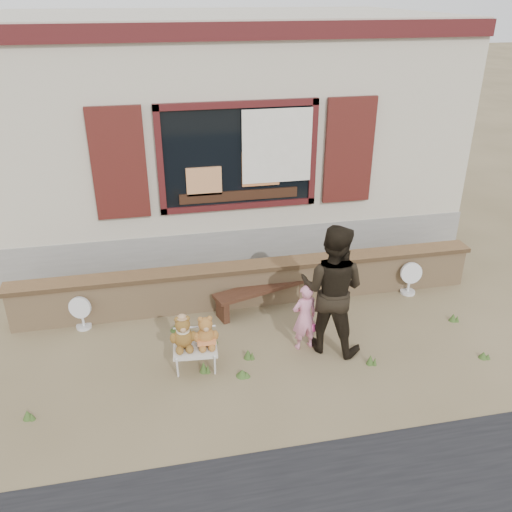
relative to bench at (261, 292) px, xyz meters
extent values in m
plane|color=brown|center=(-0.12, -0.80, -0.28)|extent=(80.00, 80.00, 0.00)
cube|color=#B9AE95|center=(-0.12, 3.70, 2.12)|extent=(8.00, 5.00, 3.20)
cube|color=gray|center=(-0.12, 3.70, 0.12)|extent=(8.04, 5.04, 0.80)
cube|color=black|center=(-0.12, 1.17, 1.77)|extent=(2.30, 0.04, 1.50)
cube|color=#461415|center=(-0.12, 1.15, 2.57)|extent=(2.50, 0.08, 0.10)
cube|color=#461415|center=(-0.12, 1.15, 0.97)|extent=(2.50, 0.08, 0.10)
cube|color=#461415|center=(-1.32, 1.15, 1.77)|extent=(0.10, 0.08, 1.70)
cube|color=#461415|center=(1.08, 1.15, 1.77)|extent=(0.10, 0.08, 1.70)
cube|color=#3E1811|center=(-1.92, 1.14, 1.77)|extent=(0.80, 0.07, 1.70)
cube|color=#3E1811|center=(1.68, 1.14, 1.77)|extent=(0.80, 0.07, 1.70)
cube|color=silver|center=(0.48, 1.10, 1.92)|extent=(1.10, 0.02, 1.15)
cube|color=#461415|center=(-0.12, 1.18, 3.57)|extent=(8.00, 0.12, 0.25)
cube|color=black|center=(-0.12, 1.14, 1.15)|extent=(1.90, 0.06, 0.16)
cube|color=tan|center=(-0.67, 1.14, 1.42)|extent=(0.55, 0.06, 0.45)
cube|color=#E08447|center=(0.23, 1.14, 1.57)|extent=(0.60, 0.06, 0.55)
cube|color=tan|center=(-0.12, 0.20, 0.02)|extent=(7.00, 0.30, 0.60)
cube|color=brown|center=(-0.12, 0.20, 0.35)|extent=(7.10, 0.36, 0.07)
cube|color=#351D12|center=(0.00, 0.00, 0.07)|extent=(1.50, 0.74, 0.06)
cube|color=#351D12|center=(-0.62, -0.19, -0.12)|extent=(0.17, 0.29, 0.31)
cube|color=#351D12|center=(0.62, 0.19, -0.12)|extent=(0.17, 0.29, 0.31)
cube|color=beige|center=(-1.12, -1.24, 0.04)|extent=(0.59, 0.53, 0.04)
cylinder|color=silver|center=(-1.37, -1.43, -0.13)|extent=(0.03, 0.03, 0.30)
cylinder|color=silver|center=(-0.90, -1.47, -0.13)|extent=(0.03, 0.03, 0.30)
cylinder|color=silver|center=(-1.33, -1.01, -0.13)|extent=(0.03, 0.03, 0.30)
cylinder|color=silver|center=(-0.87, -1.05, -0.13)|extent=(0.03, 0.03, 0.30)
imported|color=pink|center=(0.36, -1.09, 0.21)|extent=(0.38, 0.28, 0.96)
imported|color=black|center=(0.69, -1.14, 0.62)|extent=(1.10, 1.05, 1.80)
cylinder|color=silver|center=(-2.61, 0.00, -0.26)|extent=(0.22, 0.22, 0.04)
cylinder|color=silver|center=(-2.61, 0.00, -0.12)|extent=(0.04, 0.04, 0.28)
cylinder|color=silver|center=(-2.61, 0.00, 0.08)|extent=(0.33, 0.19, 0.32)
cylinder|color=silver|center=(2.40, -0.03, -0.25)|extent=(0.23, 0.23, 0.04)
cylinder|color=silver|center=(2.40, -0.03, -0.11)|extent=(0.04, 0.04, 0.30)
cylinder|color=silver|center=(2.40, -0.03, 0.11)|extent=(0.35, 0.14, 0.35)
cone|color=#3A5723|center=(-3.09, -1.78, -0.22)|extent=(0.12, 0.12, 0.11)
cone|color=#3A5723|center=(2.62, -1.81, -0.23)|extent=(0.12, 0.12, 0.09)
cone|color=#3A5723|center=(2.69, -0.91, -0.21)|extent=(0.11, 0.11, 0.12)
cone|color=#3A5723|center=(-1.04, -1.35, -0.20)|extent=(0.11, 0.11, 0.16)
cone|color=#3A5723|center=(-0.86, -0.74, -0.20)|extent=(0.15, 0.15, 0.15)
cone|color=#3A5723|center=(-1.31, -0.34, -0.22)|extent=(0.17, 0.17, 0.10)
cone|color=#3A5723|center=(-1.00, -0.58, -0.21)|extent=(0.15, 0.15, 0.13)
cone|color=#3A5723|center=(-0.43, -1.18, -0.21)|extent=(0.12, 0.12, 0.14)
cone|color=#3A5723|center=(-0.57, -1.53, -0.23)|extent=(0.16, 0.16, 0.09)
cone|color=#3A5723|center=(1.11, -1.63, -0.20)|extent=(0.10, 0.10, 0.14)
camera|label=1|loc=(-1.50, -6.90, 4.13)|focal=38.00mm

